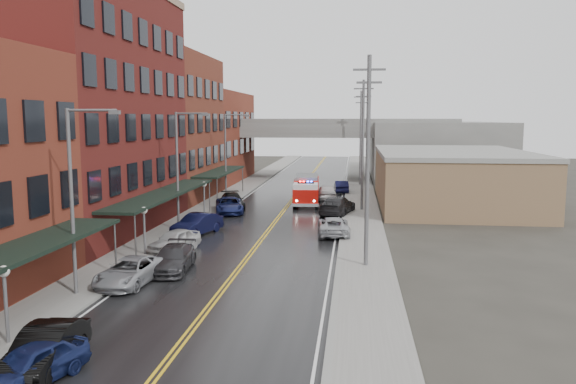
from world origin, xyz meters
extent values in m
plane|color=#2D2B26|center=(0.00, 0.00, 0.00)|extent=(220.00, 220.00, 0.00)
cube|color=black|center=(0.00, 30.00, 0.01)|extent=(11.00, 160.00, 0.02)
cube|color=slate|center=(-7.30, 30.00, 0.07)|extent=(3.00, 160.00, 0.15)
cube|color=slate|center=(7.30, 30.00, 0.07)|extent=(3.00, 160.00, 0.15)
cube|color=gray|center=(-5.65, 30.00, 0.07)|extent=(0.30, 160.00, 0.15)
cube|color=gray|center=(5.65, 30.00, 0.07)|extent=(0.30, 160.00, 0.15)
cube|color=#521915|center=(-13.30, 23.00, 9.00)|extent=(9.00, 20.00, 18.00)
cube|color=brown|center=(-13.30, 40.50, 7.50)|extent=(9.00, 15.00, 15.00)
cube|color=maroon|center=(-13.30, 58.00, 6.00)|extent=(9.00, 20.00, 12.00)
cube|color=brown|center=(16.00, 40.00, 2.50)|extent=(14.00, 22.00, 5.00)
cube|color=slate|center=(18.00, 70.00, 4.00)|extent=(18.00, 30.00, 8.00)
cube|color=black|center=(-7.50, 4.00, 3.00)|extent=(2.60, 16.00, 0.18)
cylinder|color=slate|center=(-6.35, 11.60, 1.50)|extent=(0.10, 0.10, 3.00)
cube|color=black|center=(-7.50, 23.00, 3.00)|extent=(2.60, 18.00, 0.18)
cylinder|color=slate|center=(-6.35, 14.40, 1.50)|extent=(0.10, 0.10, 3.00)
cylinder|color=slate|center=(-6.35, 31.60, 1.50)|extent=(0.10, 0.10, 3.00)
cube|color=black|center=(-7.50, 40.50, 3.00)|extent=(2.60, 13.00, 0.18)
cylinder|color=slate|center=(-6.35, 34.40, 1.50)|extent=(0.10, 0.10, 3.00)
cylinder|color=slate|center=(-6.35, 46.60, 1.50)|extent=(0.10, 0.10, 3.00)
cylinder|color=#59595B|center=(-6.40, 2.00, 1.40)|extent=(0.14, 0.14, 2.80)
sphere|color=silver|center=(-6.40, 2.00, 2.90)|extent=(0.44, 0.44, 0.44)
cylinder|color=#59595B|center=(-6.40, 16.00, 1.40)|extent=(0.14, 0.14, 2.80)
sphere|color=silver|center=(-6.40, 16.00, 2.90)|extent=(0.44, 0.44, 0.44)
cylinder|color=#59595B|center=(-6.40, 30.00, 1.40)|extent=(0.14, 0.14, 2.80)
sphere|color=silver|center=(-6.40, 30.00, 2.90)|extent=(0.44, 0.44, 0.44)
cylinder|color=#59595B|center=(-6.80, 8.00, 4.50)|extent=(0.18, 0.18, 9.00)
cylinder|color=#59595B|center=(-5.60, 8.00, 8.90)|extent=(2.40, 0.12, 0.12)
cube|color=#59595B|center=(-4.50, 8.00, 8.80)|extent=(0.50, 0.22, 0.18)
cylinder|color=#59595B|center=(-6.80, 24.00, 4.50)|extent=(0.18, 0.18, 9.00)
cylinder|color=#59595B|center=(-5.60, 24.00, 8.90)|extent=(2.40, 0.12, 0.12)
cube|color=#59595B|center=(-4.50, 24.00, 8.80)|extent=(0.50, 0.22, 0.18)
cylinder|color=#59595B|center=(-6.80, 40.00, 4.50)|extent=(0.18, 0.18, 9.00)
cylinder|color=#59595B|center=(-5.60, 40.00, 8.90)|extent=(2.40, 0.12, 0.12)
cube|color=#59595B|center=(-4.50, 40.00, 8.80)|extent=(0.50, 0.22, 0.18)
cylinder|color=#59595B|center=(7.20, 15.00, 6.00)|extent=(0.24, 0.24, 12.00)
cube|color=#59595B|center=(7.20, 15.00, 11.20)|extent=(1.80, 0.12, 0.12)
cube|color=#59595B|center=(7.20, 15.00, 10.50)|extent=(1.40, 0.12, 0.12)
cylinder|color=#59595B|center=(7.20, 35.00, 6.00)|extent=(0.24, 0.24, 12.00)
cube|color=#59595B|center=(7.20, 35.00, 11.20)|extent=(1.80, 0.12, 0.12)
cube|color=#59595B|center=(7.20, 35.00, 10.50)|extent=(1.40, 0.12, 0.12)
cylinder|color=#59595B|center=(7.20, 55.00, 6.00)|extent=(0.24, 0.24, 12.00)
cube|color=#59595B|center=(7.20, 55.00, 11.20)|extent=(1.80, 0.12, 0.12)
cube|color=#59595B|center=(7.20, 55.00, 10.50)|extent=(1.40, 0.12, 0.12)
cube|color=slate|center=(0.00, 62.00, 6.75)|extent=(40.00, 10.00, 1.50)
cube|color=slate|center=(-11.00, 62.00, 3.00)|extent=(1.60, 8.00, 6.00)
cube|color=slate|center=(11.00, 62.00, 3.00)|extent=(1.60, 8.00, 6.00)
cube|color=#AC0D07|center=(1.69, 39.61, 1.50)|extent=(2.72, 5.44, 2.03)
cube|color=#AC0D07|center=(1.91, 35.86, 1.21)|extent=(2.55, 2.64, 1.45)
cube|color=silver|center=(1.91, 35.86, 2.17)|extent=(2.42, 2.44, 0.48)
cube|color=black|center=(1.90, 36.05, 1.50)|extent=(2.52, 1.68, 0.77)
cube|color=slate|center=(1.69, 39.61, 2.65)|extent=(2.45, 5.04, 0.29)
cube|color=black|center=(1.91, 35.86, 2.49)|extent=(1.56, 0.36, 0.14)
sphere|color=#FF0C0C|center=(1.38, 35.83, 2.57)|extent=(0.19, 0.19, 0.19)
sphere|color=#1933FF|center=(2.44, 35.89, 2.57)|extent=(0.19, 0.19, 0.19)
cylinder|color=black|center=(0.86, 35.70, 0.48)|extent=(0.98, 0.39, 0.96)
cylinder|color=black|center=(2.98, 35.82, 0.48)|extent=(0.98, 0.39, 0.96)
cylinder|color=black|center=(0.66, 39.07, 0.48)|extent=(0.98, 0.39, 0.96)
cylinder|color=black|center=(2.78, 39.19, 0.48)|extent=(0.98, 0.39, 0.96)
cylinder|color=black|center=(0.52, 41.48, 0.48)|extent=(0.98, 0.39, 0.96)
cylinder|color=black|center=(2.64, 41.60, 0.48)|extent=(0.98, 0.39, 0.96)
imported|color=#131C48|center=(-3.76, -0.80, 0.68)|extent=(2.78, 4.29, 1.36)
imported|color=black|center=(-3.92, 0.30, 0.74)|extent=(1.98, 4.59, 1.47)
imported|color=#94969B|center=(-5.00, 10.20, 0.68)|extent=(2.61, 5.02, 1.35)
imported|color=#2C2B2E|center=(-3.60, 12.98, 0.70)|extent=(2.31, 4.95, 1.40)
imported|color=#BABABA|center=(-5.00, 17.50, 0.71)|extent=(2.92, 4.51, 1.43)
imported|color=black|center=(-5.00, 22.80, 0.78)|extent=(3.13, 5.00, 1.56)
imported|color=#151C4E|center=(-4.75, 32.38, 0.72)|extent=(3.59, 5.62, 1.44)
imported|color=black|center=(-5.00, 34.80, 0.74)|extent=(3.56, 5.52, 1.49)
imported|color=#9E9FA5|center=(5.00, 23.80, 0.68)|extent=(2.59, 5.03, 1.36)
imported|color=black|center=(5.00, 32.85, 0.82)|extent=(3.52, 6.01, 1.64)
imported|color=silver|center=(3.60, 42.08, 0.82)|extent=(2.42, 5.00, 1.65)
imported|color=black|center=(5.00, 47.80, 0.71)|extent=(1.87, 4.42, 1.42)
camera|label=1|loc=(6.45, -16.83, 8.52)|focal=35.00mm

